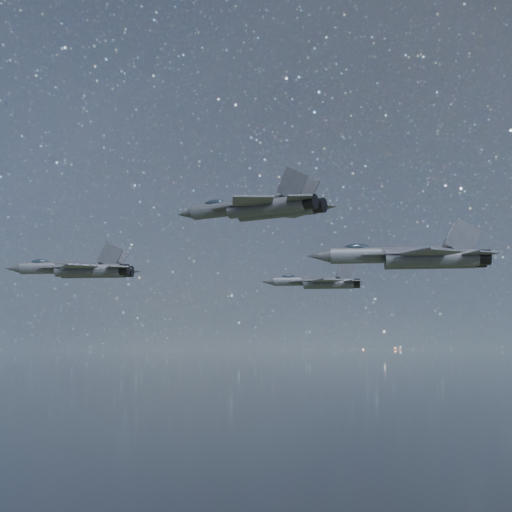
% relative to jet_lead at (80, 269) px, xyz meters
% --- Properties ---
extents(jet_lead, '(17.29, 11.58, 4.37)m').
position_rel_jet_lead_xyz_m(jet_lead, '(0.00, 0.00, 0.00)').
color(jet_lead, '#2E3239').
extents(jet_left, '(15.10, 10.14, 3.81)m').
position_rel_jet_lead_xyz_m(jet_left, '(22.80, 25.67, -0.35)').
color(jet_left, '#2E3239').
extents(jet_right, '(17.34, 12.17, 4.37)m').
position_rel_jet_lead_xyz_m(jet_right, '(28.96, -9.16, 3.79)').
color(jet_right, '#2E3239').
extents(jet_slot, '(19.14, 12.87, 4.83)m').
position_rel_jet_lead_xyz_m(jet_slot, '(41.99, 0.54, -0.66)').
color(jet_slot, '#2E3239').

